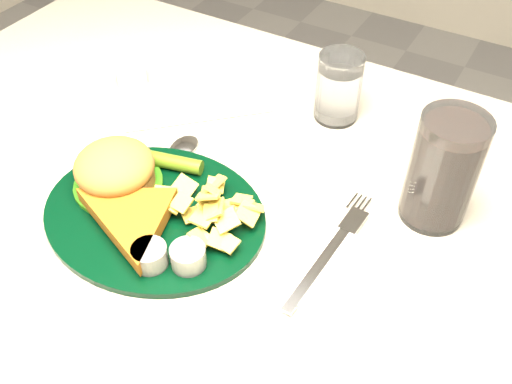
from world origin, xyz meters
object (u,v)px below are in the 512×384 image
water_glass (339,87)px  cola_glass (443,170)px  table (241,356)px  dinner_plate (152,198)px  fork_napkin (321,263)px

water_glass → cola_glass: (0.18, -0.12, 0.02)m
table → water_glass: 0.49m
table → dinner_plate: dinner_plate is taller
water_glass → fork_napkin: size_ratio=0.58×
fork_napkin → water_glass: bearing=114.2°
dinner_plate → fork_napkin: dinner_plate is taller
table → dinner_plate: bearing=-138.7°
water_glass → table: bearing=-97.8°
dinner_plate → cola_glass: size_ratio=1.95×
water_glass → dinner_plate: bearing=-109.8°
cola_glass → fork_napkin: bearing=-119.6°
water_glass → fork_napkin: water_glass is taller
dinner_plate → water_glass: 0.32m
cola_glass → dinner_plate: bearing=-148.9°
cola_glass → fork_napkin: cola_glass is taller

